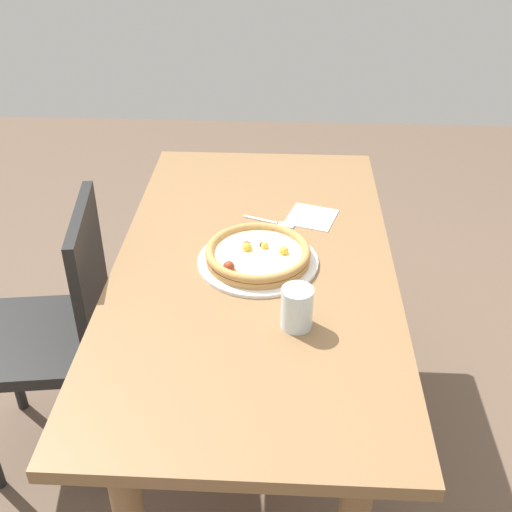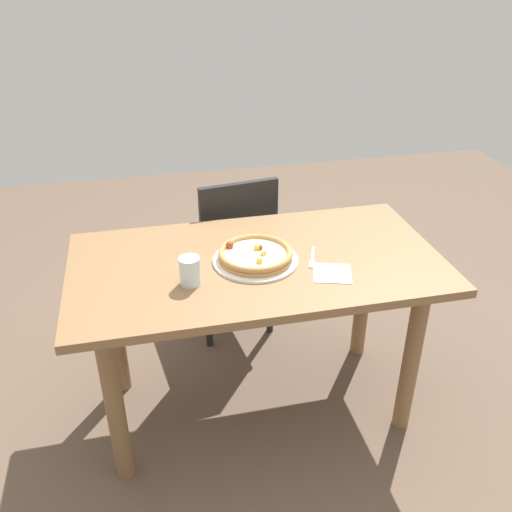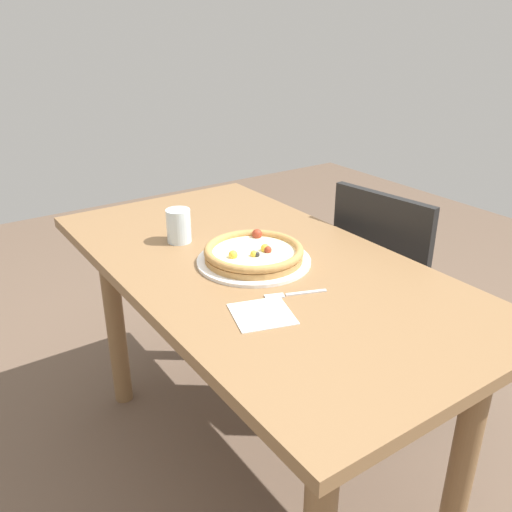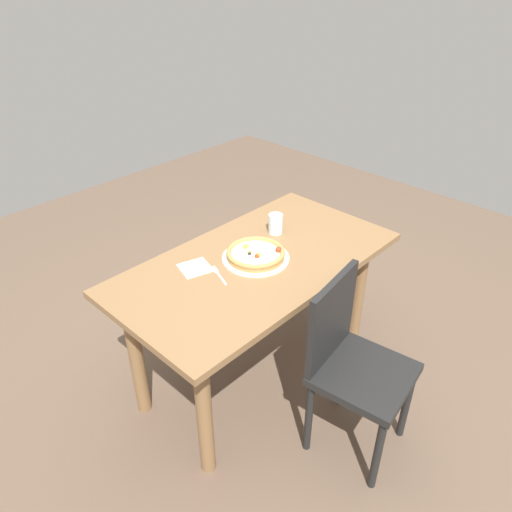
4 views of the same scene
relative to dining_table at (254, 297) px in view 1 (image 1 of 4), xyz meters
The scene contains 8 objects.
ground_plane 0.64m from the dining_table, ahead, with size 6.00×6.00×0.00m, color brown.
dining_table is the anchor object (origin of this frame).
chair_near 0.62m from the dining_table, 90.87° to the right, with size 0.45×0.45×0.89m.
plate 0.13m from the dining_table, 57.45° to the left, with size 0.33×0.33×0.01m, color white.
pizza 0.15m from the dining_table, 54.62° to the left, with size 0.29×0.29×0.05m.
fork 0.25m from the dining_table, 167.70° to the left, with size 0.07×0.16×0.00m.
drinking_glass 0.34m from the dining_table, 23.12° to the left, with size 0.08×0.08×0.11m, color silver.
napkin 0.32m from the dining_table, 147.11° to the left, with size 0.14×0.14×0.00m, color white.
Camera 1 is at (1.47, 0.08, 1.74)m, focal length 44.89 mm.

